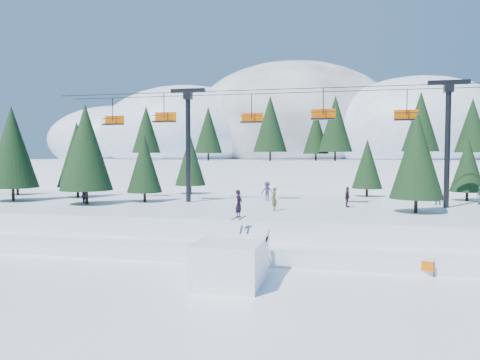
% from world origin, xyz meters
% --- Properties ---
extents(ground, '(160.00, 160.00, 0.00)m').
position_xyz_m(ground, '(0.00, 0.00, 0.00)').
color(ground, white).
rests_on(ground, ground).
extents(mid_shelf, '(70.00, 22.00, 2.50)m').
position_xyz_m(mid_shelf, '(0.00, 18.00, 1.25)').
color(mid_shelf, white).
rests_on(mid_shelf, ground).
extents(berm, '(70.00, 6.00, 1.10)m').
position_xyz_m(berm, '(0.00, 8.00, 0.55)').
color(berm, white).
rests_on(berm, ground).
extents(mountain_ridge, '(119.00, 60.00, 26.46)m').
position_xyz_m(mountain_ridge, '(-5.09, 73.37, 9.64)').
color(mountain_ridge, white).
rests_on(mountain_ridge, ground).
extents(jump_kicker, '(3.39, 4.62, 4.83)m').
position_xyz_m(jump_kicker, '(-0.91, 1.11, 1.24)').
color(jump_kicker, white).
rests_on(jump_kicker, ground).
extents(chairlift, '(46.00, 3.21, 10.28)m').
position_xyz_m(chairlift, '(1.40, 18.05, 9.32)').
color(chairlift, black).
rests_on(chairlift, mid_shelf).
extents(conifer_stand, '(62.01, 17.18, 9.36)m').
position_xyz_m(conifer_stand, '(3.08, 18.16, 7.04)').
color(conifer_stand, black).
rests_on(conifer_stand, mid_shelf).
extents(distant_skiers, '(35.08, 8.96, 1.78)m').
position_xyz_m(distant_skiers, '(1.80, 18.45, 3.33)').
color(distant_skiers, '#1D362C').
rests_on(distant_skiers, mid_shelf).
extents(banner_near, '(2.61, 1.22, 0.90)m').
position_xyz_m(banner_near, '(8.52, 5.31, 0.54)').
color(banner_near, black).
rests_on(banner_near, ground).
extents(banner_far, '(2.82, 0.51, 0.90)m').
position_xyz_m(banner_far, '(9.87, 5.98, 0.54)').
color(banner_far, black).
rests_on(banner_far, ground).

